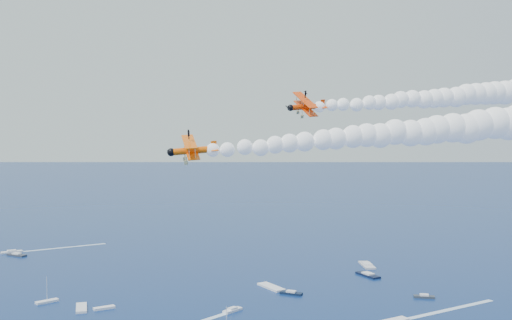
{
  "coord_description": "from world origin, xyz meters",
  "views": [
    {
      "loc": [
        1.33,
        -93.53,
        55.73
      ],
      "look_at": [
        -1.29,
        14.81,
        50.05
      ],
      "focal_mm": 42.68,
      "sensor_mm": 36.0,
      "label": 1
    }
  ],
  "objects": [
    {
      "name": "boat_wakes",
      "position": [
        -38.39,
        99.71,
        0.03
      ],
      "size": [
        184.66,
        160.03,
        0.04
      ],
      "color": "white",
      "rests_on": "ground"
    },
    {
      "name": "spectator_boats",
      "position": [
        -1.25,
        100.01,
        0.35
      ],
      "size": [
        225.62,
        157.6,
        0.7
      ],
      "color": "silver",
      "rests_on": "ground"
    },
    {
      "name": "biplane_lead",
      "position": [
        8.44,
        26.36,
        59.94
      ],
      "size": [
        10.75,
        12.33,
        8.93
      ],
      "primitive_type": null,
      "rotation": [
        -0.4,
        0.07,
        3.48
      ],
      "color": "#E23904"
    },
    {
      "name": "smoke_trail_trail",
      "position": [
        22.48,
        10.11,
        54.8
      ],
      "size": [
        70.12,
        32.17,
        11.82
      ],
      "primitive_type": null,
      "rotation": [
        0.0,
        0.0,
        3.34
      ],
      "color": "white"
    },
    {
      "name": "biplane_trail",
      "position": [
        -11.03,
        3.27,
        52.16
      ],
      "size": [
        9.91,
        11.46,
        7.82
      ],
      "primitive_type": null,
      "rotation": [
        -0.22,
        0.07,
        3.34
      ],
      "color": "#FB5C05"
    },
    {
      "name": "smoke_trail_lead",
      "position": [
        40.72,
        37.67,
        62.58
      ],
      "size": [
        70.74,
        47.3,
        11.82
      ],
      "primitive_type": null,
      "rotation": [
        0.0,
        0.0,
        3.48
      ],
      "color": "white"
    }
  ]
}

